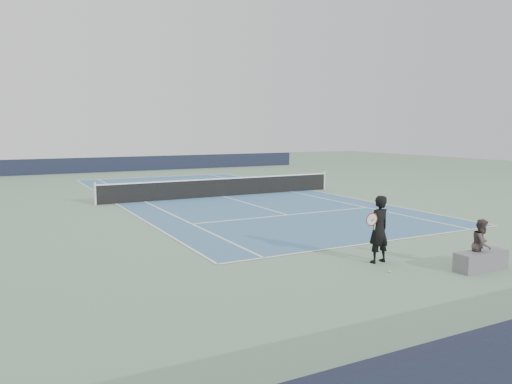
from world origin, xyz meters
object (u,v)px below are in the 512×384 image
tennis_net (223,187)px  spectator_bench (481,252)px  tennis_player (379,229)px  tennis_ball (389,271)px

tennis_net → spectator_bench: spectator_bench is taller
tennis_player → spectator_bench: bearing=-43.9°
tennis_net → spectator_bench: bearing=-89.6°
tennis_ball → spectator_bench: size_ratio=0.04×
tennis_net → tennis_ball: size_ratio=202.05×
tennis_net → tennis_ball: 14.66m
tennis_ball → tennis_net: bearing=81.9°
tennis_net → tennis_player: size_ratio=7.26×
spectator_bench → tennis_player: bearing=136.1°
tennis_player → spectator_bench: tennis_player is taller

